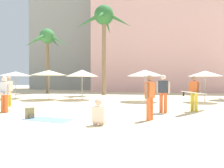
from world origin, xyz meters
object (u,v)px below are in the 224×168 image
object	(u,v)px
palm_tree_far_left	(47,40)
person_far_left	(2,93)
palm_tree_center	(104,21)
cafe_umbrella_1	(16,74)
cafe_umbrella_0	(49,73)
cafe_umbrella_2	(145,73)
person_near_right	(163,92)
person_far_right	(150,95)
person_mid_left	(8,90)
person_mid_right	(195,92)
cafe_umbrella_4	(82,73)
backpack	(30,113)
person_mid_center	(99,115)
cafe_umbrella_5	(205,74)
beach_towel	(49,120)

from	to	relation	value
palm_tree_far_left	person_far_left	distance (m)	16.51
palm_tree_center	cafe_umbrella_1	size ratio (longest dim) A/B	3.63
palm_tree_center	person_far_left	distance (m)	14.36
cafe_umbrella_0	cafe_umbrella_2	world-z (taller)	cafe_umbrella_0
cafe_umbrella_2	person_near_right	bearing A→B (deg)	-78.61
person_far_right	palm_tree_center	bearing A→B (deg)	138.61
palm_tree_far_left	person_mid_left	size ratio (longest dim) A/B	4.51
cafe_umbrella_2	person_mid_right	xyz separation A→B (m)	(2.50, -4.50, -1.10)
cafe_umbrella_0	cafe_umbrella_4	size ratio (longest dim) A/B	1.10
cafe_umbrella_0	backpack	xyz separation A→B (m)	(3.42, -7.62, -1.90)
palm_tree_far_left	palm_tree_center	xyz separation A→B (m)	(7.45, -1.84, 1.27)
cafe_umbrella_4	person_mid_center	xyz separation A→B (m)	(3.70, -8.48, -1.76)
cafe_umbrella_2	cafe_umbrella_5	world-z (taller)	cafe_umbrella_2
person_mid_center	person_far_right	bearing A→B (deg)	-62.80
cafe_umbrella_0	backpack	world-z (taller)	cafe_umbrella_0
cafe_umbrella_1	palm_tree_far_left	bearing A→B (deg)	100.30
cafe_umbrella_1	backpack	bearing A→B (deg)	-50.16
person_mid_right	person_far_left	world-z (taller)	person_mid_right
person_mid_right	person_mid_center	world-z (taller)	person_mid_right
cafe_umbrella_5	person_far_right	bearing A→B (deg)	-115.81
palm_tree_center	person_mid_right	size ratio (longest dim) A/B	3.50
cafe_umbrella_0	person_near_right	size ratio (longest dim) A/B	1.62
palm_tree_far_left	palm_tree_center	distance (m)	7.78
person_far_right	person_mid_left	world-z (taller)	person_mid_left
palm_tree_center	person_mid_left	size ratio (longest dim) A/B	5.41
cafe_umbrella_5	person_mid_left	xyz separation A→B (m)	(-11.42, -4.93, -1.02)
palm_tree_far_left	backpack	world-z (taller)	palm_tree_far_left
palm_tree_far_left	person_far_right	xyz separation A→B (m)	(12.42, -14.78, -5.45)
cafe_umbrella_2	cafe_umbrella_4	world-z (taller)	cafe_umbrella_4
palm_tree_center	person_mid_left	xyz separation A→B (m)	(-2.90, -10.53, -6.69)
cafe_umbrella_5	cafe_umbrella_2	bearing A→B (deg)	-175.89
person_far_right	person_near_right	bearing A→B (deg)	101.11
cafe_umbrella_0	beach_towel	size ratio (longest dim) A/B	1.59
cafe_umbrella_0	beach_towel	bearing A→B (deg)	-60.91
cafe_umbrella_4	backpack	size ratio (longest dim) A/B	6.04
cafe_umbrella_2	backpack	xyz separation A→B (m)	(-4.05, -7.62, -1.82)
cafe_umbrella_5	beach_towel	xyz separation A→B (m)	(-7.22, -8.00, -1.95)
cafe_umbrella_1	person_mid_left	bearing A→B (deg)	-56.58
cafe_umbrella_5	beach_towel	size ratio (longest dim) A/B	1.27
backpack	cafe_umbrella_4	bearing A→B (deg)	117.20
palm_tree_center	person_near_right	xyz separation A→B (m)	(5.53, -11.08, -6.69)
cafe_umbrella_4	beach_towel	xyz separation A→B (m)	(1.67, -8.06, -2.06)
backpack	person_mid_center	world-z (taller)	person_mid_center
person_mid_right	person_mid_left	distance (m)	9.88
cafe_umbrella_0	person_far_right	bearing A→B (deg)	-41.54
cafe_umbrella_4	person_far_left	distance (m)	7.24
cafe_umbrella_1	person_mid_right	distance (m)	13.92
cafe_umbrella_2	beach_towel	size ratio (longest dim) A/B	1.48
cafe_umbrella_0	person_far_right	xyz separation A→B (m)	(7.95, -7.05, -1.19)
palm_tree_center	person_mid_left	distance (m)	12.81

